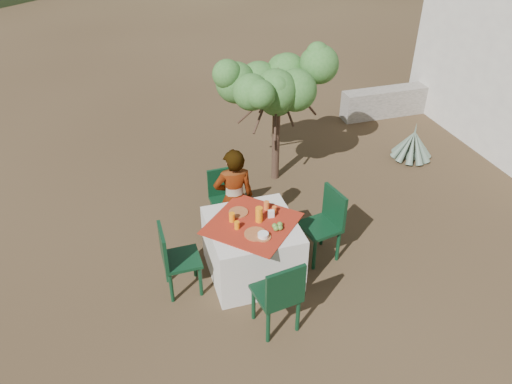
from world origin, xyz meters
TOP-DOWN VIEW (x-y plane):
  - ground at (0.00, 0.00)m, footprint 160.00×160.00m
  - table at (-0.63, -0.20)m, footprint 1.30×1.30m
  - chair_far at (-0.71, 0.86)m, footprint 0.40×0.40m
  - chair_near at (-0.61, -1.15)m, footprint 0.50×0.50m
  - chair_left at (-1.56, -0.23)m, footprint 0.42×0.42m
  - chair_right at (0.34, -0.14)m, footprint 0.51×0.51m
  - person at (-0.68, 0.43)m, footprint 0.54×0.37m
  - shrub_tree at (0.41, 1.87)m, footprint 1.57×1.54m
  - agave at (2.77, 1.73)m, footprint 0.68×0.70m
  - stone_wall at (3.60, 3.40)m, footprint 2.60×0.35m
  - plate_far at (-0.73, 0.04)m, footprint 0.23×0.23m
  - plate_near at (-0.65, -0.41)m, footprint 0.26×0.26m
  - glass_far at (-0.84, -0.09)m, footprint 0.07×0.07m
  - glass_near at (-0.82, -0.25)m, footprint 0.06×0.06m
  - juice_pitcher at (-0.54, -0.19)m, footprint 0.09×0.09m
  - bowl_plate at (-0.59, -0.49)m, footprint 0.18×0.18m
  - white_bowl at (-0.59, -0.49)m, footprint 0.12×0.12m
  - jar_left at (-0.32, -0.07)m, footprint 0.05×0.05m
  - jar_right at (-0.38, 0.02)m, footprint 0.07×0.07m
  - napkin_holder at (-0.38, -0.15)m, footprint 0.08×0.05m
  - fruit_cluster at (-0.38, -0.39)m, footprint 0.13×0.12m

SIDE VIEW (x-z plane):
  - ground at x=0.00m, z-range 0.00..0.00m
  - agave at x=2.77m, z-range -0.12..0.61m
  - stone_wall at x=3.60m, z-range 0.00..0.55m
  - table at x=-0.63m, z-range 0.00..0.76m
  - chair_far at x=-0.71m, z-range 0.05..0.89m
  - chair_left at x=-1.56m, z-range 0.05..0.96m
  - chair_right at x=0.34m, z-range 0.05..1.00m
  - chair_near at x=-0.61m, z-range 0.05..1.00m
  - person at x=-0.68m, z-range 0.00..1.41m
  - bowl_plate at x=-0.59m, z-range 0.76..0.77m
  - plate_far at x=-0.73m, z-range 0.76..0.78m
  - plate_near at x=-0.65m, z-range 0.76..0.78m
  - fruit_cluster at x=-0.38m, z-range 0.76..0.83m
  - white_bowl at x=-0.59m, z-range 0.77..0.82m
  - jar_left at x=-0.32m, z-range 0.76..0.84m
  - napkin_holder at x=-0.38m, z-range 0.76..0.86m
  - glass_near at x=-0.82m, z-range 0.76..0.86m
  - jar_right at x=-0.38m, z-range 0.76..0.87m
  - glass_far at x=-0.84m, z-range 0.76..0.87m
  - juice_pitcher at x=-0.54m, z-range 0.76..0.95m
  - shrub_tree at x=0.41m, z-range 0.54..2.38m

